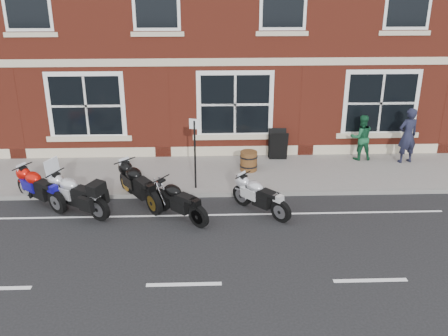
{
  "coord_description": "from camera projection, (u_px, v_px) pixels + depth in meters",
  "views": [
    {
      "loc": [
        0.52,
        -11.93,
        6.21
      ],
      "look_at": [
        1.02,
        1.6,
        0.82
      ],
      "focal_mm": 40.0,
      "sensor_mm": 36.0,
      "label": 1
    }
  ],
  "objects": [
    {
      "name": "pedestrian_left",
      "position": [
        408.0,
        136.0,
        16.64
      ],
      "size": [
        0.77,
        0.6,
        1.88
      ],
      "primitive_type": "imported",
      "rotation": [
        0.0,
        0.0,
        3.37
      ],
      "color": "black",
      "rests_on": "sidewalk"
    },
    {
      "name": "sidewalk",
      "position": [
        191.0,
        174.0,
        16.12
      ],
      "size": [
        30.0,
        3.0,
        0.12
      ],
      "primitive_type": "cube",
      "color": "slate",
      "rests_on": "ground"
    },
    {
      "name": "a_board_sign",
      "position": [
        278.0,
        145.0,
        17.09
      ],
      "size": [
        0.63,
        0.44,
        1.03
      ],
      "primitive_type": null,
      "rotation": [
        0.0,
        0.0,
        -0.05
      ],
      "color": "black",
      "rests_on": "sidewalk"
    },
    {
      "name": "moto_sport_silver",
      "position": [
        261.0,
        195.0,
        13.53
      ],
      "size": [
        1.46,
        1.59,
        0.91
      ],
      "rotation": [
        0.0,
        0.0,
        0.74
      ],
      "color": "black",
      "rests_on": "ground"
    },
    {
      "name": "moto_naked_black",
      "position": [
        179.0,
        199.0,
        13.24
      ],
      "size": [
        1.57,
        1.55,
        0.93
      ],
      "rotation": [
        0.0,
        0.0,
        0.79
      ],
      "color": "black",
      "rests_on": "ground"
    },
    {
      "name": "moto_sport_red",
      "position": [
        40.0,
        186.0,
        13.96
      ],
      "size": [
        1.75,
        1.53,
        0.98
      ],
      "rotation": [
        0.0,
        0.0,
        0.86
      ],
      "color": "black",
      "rests_on": "ground"
    },
    {
      "name": "moto_touring_silver",
      "position": [
        76.0,
        192.0,
        13.51
      ],
      "size": [
        1.94,
        1.37,
        1.48
      ],
      "rotation": [
        0.0,
        0.0,
        0.98
      ],
      "color": "black",
      "rests_on": "ground"
    },
    {
      "name": "barrel_planter",
      "position": [
        249.0,
        161.0,
        16.17
      ],
      "size": [
        0.58,
        0.58,
        0.64
      ],
      "color": "#433212",
      "rests_on": "sidewalk"
    },
    {
      "name": "moto_sport_black",
      "position": [
        140.0,
        184.0,
        14.05
      ],
      "size": [
        1.41,
        2.02,
        1.05
      ],
      "rotation": [
        0.0,
        0.0,
        0.59
      ],
      "color": "black",
      "rests_on": "ground"
    },
    {
      "name": "kerb",
      "position": [
        190.0,
        195.0,
        14.65
      ],
      "size": [
        30.0,
        0.16,
        0.12
      ],
      "primitive_type": "cube",
      "color": "slate",
      "rests_on": "ground"
    },
    {
      "name": "pedestrian_right",
      "position": [
        361.0,
        137.0,
        16.95
      ],
      "size": [
        0.79,
        0.62,
        1.57
      ],
      "primitive_type": "imported",
      "rotation": [
        0.0,
        0.0,
        3.18
      ],
      "color": "#164E2E",
      "rests_on": "sidewalk"
    },
    {
      "name": "ground",
      "position": [
        188.0,
        219.0,
        13.36
      ],
      "size": [
        80.0,
        80.0,
        0.0
      ],
      "primitive_type": "plane",
      "color": "black",
      "rests_on": "ground"
    },
    {
      "name": "parking_sign",
      "position": [
        195.0,
        149.0,
        14.53
      ],
      "size": [
        0.3,
        0.1,
        2.14
      ],
      "rotation": [
        0.0,
        0.0,
        -0.27
      ],
      "color": "black",
      "rests_on": "sidewalk"
    }
  ]
}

